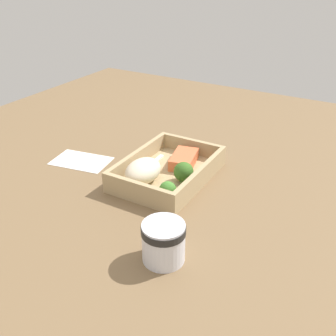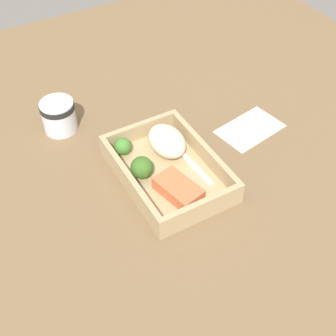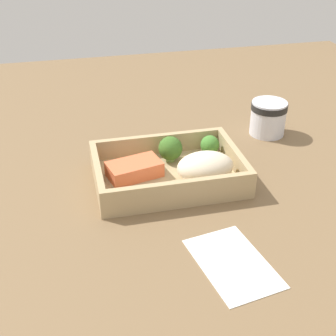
{
  "view_description": "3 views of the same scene",
  "coord_description": "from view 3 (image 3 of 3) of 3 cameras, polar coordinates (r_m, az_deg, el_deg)",
  "views": [
    {
      "loc": [
        74.0,
        42.69,
        49.1
      ],
      "look_at": [
        0.0,
        0.0,
        2.7
      ],
      "focal_mm": 42.0,
      "sensor_mm": 36.0,
      "label": 1
    },
    {
      "loc": [
        -60.18,
        34.16,
        72.71
      ],
      "look_at": [
        0.0,
        0.0,
        2.7
      ],
      "focal_mm": 50.0,
      "sensor_mm": 36.0,
      "label": 2
    },
    {
      "loc": [
        -17.3,
        -73.56,
        47.71
      ],
      "look_at": [
        0.0,
        0.0,
        2.7
      ],
      "focal_mm": 50.0,
      "sensor_mm": 36.0,
      "label": 3
    }
  ],
  "objects": [
    {
      "name": "mashed_potatoes",
      "position": [
        0.86,
        4.58,
        0.12
      ],
      "size": [
        10.61,
        7.56,
        5.49
      ],
      "primitive_type": "ellipsoid",
      "color": "beige",
      "rests_on": "takeout_tray"
    },
    {
      "name": "ground_plane",
      "position": [
        0.9,
        0.0,
        -2.03
      ],
      "size": [
        160.0,
        160.0,
        2.0
      ],
      "primitive_type": "cube",
      "color": "brown"
    },
    {
      "name": "fork",
      "position": [
        0.84,
        1.88,
        -2.55
      ],
      "size": [
        15.87,
        2.53,
        0.44
      ],
      "color": "white",
      "rests_on": "takeout_tray"
    },
    {
      "name": "broccoli_floret_2",
      "position": [
        0.92,
        0.29,
        2.37
      ],
      "size": [
        4.77,
        4.77,
        5.12
      ],
      "color": "#739C58",
      "rests_on": "takeout_tray"
    },
    {
      "name": "receipt_slip",
      "position": [
        0.71,
        7.91,
        -11.37
      ],
      "size": [
        12.12,
        16.64,
        0.24
      ],
      "primitive_type": "cube",
      "rotation": [
        0.0,
        0.0,
        0.17
      ],
      "color": "white",
      "rests_on": "ground_plane"
    },
    {
      "name": "takeout_tray",
      "position": [
        0.89,
        0.0,
        -1.16
      ],
      "size": [
        27.55,
        19.24,
        1.2
      ],
      "primitive_type": "cube",
      "color": "tan",
      "rests_on": "ground_plane"
    },
    {
      "name": "broccoli_floret_1",
      "position": [
        0.95,
        5.12,
        2.81
      ],
      "size": [
        3.83,
        3.83,
        4.22
      ],
      "color": "#7DA45C",
      "rests_on": "takeout_tray"
    },
    {
      "name": "paper_cup",
      "position": [
        1.07,
        12.13,
        6.2
      ],
      "size": [
        8.03,
        8.03,
        7.69
      ],
      "color": "silver",
      "rests_on": "ground_plane"
    },
    {
      "name": "tray_rim",
      "position": [
        0.88,
        0.0,
        0.29
      ],
      "size": [
        27.55,
        19.24,
        4.05
      ],
      "color": "tan",
      "rests_on": "takeout_tray"
    },
    {
      "name": "salmon_fillet",
      "position": [
        0.88,
        -4.12,
        -0.15
      ],
      "size": [
        10.92,
        7.79,
        2.84
      ],
      "primitive_type": "cube",
      "rotation": [
        0.0,
        0.0,
        0.23
      ],
      "color": "#E66C42",
      "rests_on": "takeout_tray"
    }
  ]
}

